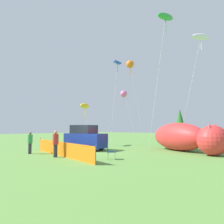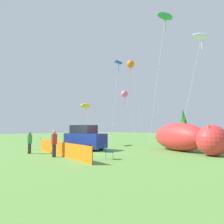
# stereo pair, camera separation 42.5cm
# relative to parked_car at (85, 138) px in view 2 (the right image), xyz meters

# --- Properties ---
(ground_plane) EXTENTS (120.00, 120.00, 0.00)m
(ground_plane) POSITION_rel_parked_car_xyz_m (1.56, -0.58, -1.09)
(ground_plane) COLOR #609342
(parked_car) EXTENTS (4.14, 2.36, 2.28)m
(parked_car) POSITION_rel_parked_car_xyz_m (0.00, 0.00, 0.00)
(parked_car) COLOR navy
(parked_car) RESTS_ON ground
(folding_chair) EXTENTS (0.78, 0.78, 0.97)m
(folding_chair) POSITION_rel_parked_car_xyz_m (5.71, -2.56, -0.53)
(folding_chair) COLOR #1959A5
(folding_chair) RESTS_ON ground
(inflatable_cat) EXTENTS (8.17, 5.26, 2.48)m
(inflatable_cat) POSITION_rel_parked_car_xyz_m (6.97, 5.26, 0.05)
(inflatable_cat) COLOR red
(inflatable_cat) RESTS_ON ground
(safety_fence) EXTENTS (9.35, 1.72, 1.11)m
(safety_fence) POSITION_rel_parked_car_xyz_m (2.07, -3.85, -0.59)
(safety_fence) COLOR orange
(safety_fence) RESTS_ON ground
(spectator_in_green_shirt) EXTENTS (0.37, 0.37, 1.71)m
(spectator_in_green_shirt) POSITION_rel_parked_car_xyz_m (-0.87, -4.80, -0.16)
(spectator_in_green_shirt) COLOR #2D2D38
(spectator_in_green_shirt) RESTS_ON ground
(spectator_in_grey_shirt) EXTENTS (0.40, 0.40, 1.85)m
(spectator_in_grey_shirt) POSITION_rel_parked_car_xyz_m (2.27, -4.46, -0.09)
(spectator_in_grey_shirt) COLOR #2D2D38
(spectator_in_grey_shirt) RESTS_ON ground
(kite_pink_octopus) EXTENTS (2.00, 1.06, 6.54)m
(kite_pink_octopus) POSITION_rel_parked_car_xyz_m (-1.38, 7.04, 5.00)
(kite_pink_octopus) COLOR silver
(kite_pink_octopus) RESTS_ON ground
(kite_blue_box) EXTENTS (1.32, 2.62, 10.75)m
(kite_blue_box) POSITION_rel_parked_car_xyz_m (-2.99, 7.60, 9.12)
(kite_blue_box) COLOR silver
(kite_blue_box) RESTS_ON ground
(kite_orange_flower) EXTENTS (1.29, 1.83, 9.42)m
(kite_orange_flower) POSITION_rel_parked_car_xyz_m (0.85, 5.54, 7.86)
(kite_orange_flower) COLOR silver
(kite_orange_flower) RESTS_ON ground
(kite_white_ghost) EXTENTS (2.58, 3.26, 11.40)m
(kite_white_ghost) POSITION_rel_parked_car_xyz_m (7.76, 7.79, 9.59)
(kite_white_ghost) COLOR silver
(kite_white_ghost) RESTS_ON ground
(kite_yellow_hero) EXTENTS (2.58, 2.38, 4.99)m
(kite_yellow_hero) POSITION_rel_parked_car_xyz_m (-3.96, 3.14, 3.45)
(kite_yellow_hero) COLOR silver
(kite_yellow_hero) RESTS_ON ground
(kite_green_fish) EXTENTS (2.14, 2.29, 12.39)m
(kite_green_fish) POSITION_rel_parked_car_xyz_m (6.12, 4.06, 10.75)
(kite_green_fish) COLOR silver
(kite_green_fish) RESTS_ON ground
(horizon_tree_west) EXTENTS (2.81, 2.81, 6.70)m
(horizon_tree_west) POSITION_rel_parked_car_xyz_m (-9.78, 38.04, 3.02)
(horizon_tree_west) COLOR brown
(horizon_tree_west) RESTS_ON ground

